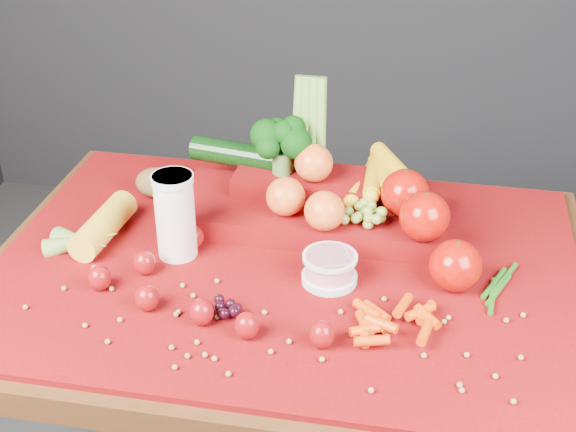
% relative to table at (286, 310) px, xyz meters
% --- Properties ---
extents(table, '(1.10, 0.80, 0.75)m').
position_rel_table_xyz_m(table, '(0.00, 0.00, 0.00)').
color(table, '#361D0C').
rests_on(table, ground).
extents(red_cloth, '(1.05, 0.75, 0.01)m').
position_rel_table_xyz_m(red_cloth, '(0.00, 0.00, 0.10)').
color(red_cloth, maroon).
rests_on(red_cloth, table).
extents(milk_glass, '(0.08, 0.08, 0.16)m').
position_rel_table_xyz_m(milk_glass, '(-0.20, -0.01, 0.19)').
color(milk_glass, silver).
rests_on(milk_glass, red_cloth).
extents(yogurt_bowl, '(0.10, 0.10, 0.05)m').
position_rel_table_xyz_m(yogurt_bowl, '(0.09, -0.04, 0.14)').
color(yogurt_bowl, silver).
rests_on(yogurt_bowl, red_cloth).
extents(strawberry_scatter, '(0.44, 0.28, 0.05)m').
position_rel_table_xyz_m(strawberry_scatter, '(-0.13, -0.15, 0.13)').
color(strawberry_scatter, maroon).
rests_on(strawberry_scatter, red_cloth).
extents(dark_grape_cluster, '(0.06, 0.05, 0.03)m').
position_rel_table_xyz_m(dark_grape_cluster, '(-0.07, -0.17, 0.12)').
color(dark_grape_cluster, black).
rests_on(dark_grape_cluster, red_cloth).
extents(soybean_scatter, '(0.84, 0.24, 0.01)m').
position_rel_table_xyz_m(soybean_scatter, '(0.00, -0.20, 0.11)').
color(soybean_scatter, olive).
rests_on(soybean_scatter, red_cloth).
extents(corn_ear, '(0.19, 0.24, 0.06)m').
position_rel_table_xyz_m(corn_ear, '(-0.37, -0.01, 0.13)').
color(corn_ear, gold).
rests_on(corn_ear, red_cloth).
extents(potato, '(0.09, 0.07, 0.06)m').
position_rel_table_xyz_m(potato, '(-0.31, 0.20, 0.14)').
color(potato, brown).
rests_on(potato, red_cloth).
extents(baby_carrot_pile, '(0.18, 0.17, 0.03)m').
position_rel_table_xyz_m(baby_carrot_pile, '(0.21, -0.17, 0.12)').
color(baby_carrot_pile, '#CD3B07').
rests_on(baby_carrot_pile, red_cloth).
extents(green_bean_pile, '(0.14, 0.12, 0.01)m').
position_rel_table_xyz_m(green_bean_pile, '(0.39, -0.01, 0.11)').
color(green_bean_pile, '#205A14').
rests_on(green_bean_pile, red_cloth).
extents(produce_mound, '(0.59, 0.37, 0.27)m').
position_rel_table_xyz_m(produce_mound, '(0.06, 0.15, 0.17)').
color(produce_mound, maroon).
rests_on(produce_mound, red_cloth).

